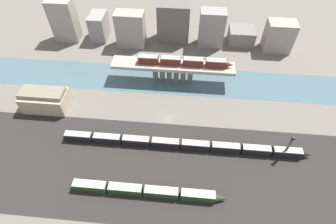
{
  "coord_description": "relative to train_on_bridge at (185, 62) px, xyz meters",
  "views": [
    {
      "loc": [
        6.64,
        -71.26,
        84.74
      ],
      "look_at": [
        0.0,
        0.17,
        3.93
      ],
      "focal_mm": 28.0,
      "sensor_mm": 36.0,
      "label": 1
    }
  ],
  "objects": [
    {
      "name": "train_yard_mid",
      "position": [
        2.09,
        -38.38,
        -9.82
      ],
      "size": [
        94.19,
        2.88,
        3.73
      ],
      "color": "black",
      "rests_on": "ground"
    },
    {
      "name": "city_block_right",
      "position": [
        -7.71,
        35.74,
        -1.08
      ],
      "size": [
        17.27,
        11.09,
        21.15
      ],
      "primitive_type": "cube",
      "color": "#605B56",
      "rests_on": "ground"
    },
    {
      "name": "river_water",
      "position": [
        -5.24,
        0.0,
        -11.65
      ],
      "size": [
        320.0,
        19.92,
        0.01
      ],
      "primitive_type": "cube",
      "color": "#47606B",
      "rests_on": "ground"
    },
    {
      "name": "ground_plane",
      "position": [
        -5.24,
        -24.35,
        -11.65
      ],
      "size": [
        400.0,
        400.0,
        0.0
      ],
      "primitive_type": "plane",
      "color": "#666056"
    },
    {
      "name": "city_block_far_right",
      "position": [
        12.96,
        32.37,
        -1.79
      ],
      "size": [
        13.32,
        8.72,
        19.72
      ],
      "primitive_type": "cube",
      "color": "gray",
      "rests_on": "ground"
    },
    {
      "name": "city_block_low",
      "position": [
        48.45,
        31.06,
        -3.67
      ],
      "size": [
        14.39,
        9.71,
        15.97
      ],
      "primitive_type": "cube",
      "color": "gray",
      "rests_on": "ground"
    },
    {
      "name": "train_on_bridge",
      "position": [
        0.0,
        0.0,
        0.0
      ],
      "size": [
        42.83,
        3.14,
        3.73
      ],
      "color": "#5B1E19",
      "rests_on": "bridge"
    },
    {
      "name": "city_block_tall",
      "position": [
        30.02,
        35.54,
        -7.39
      ],
      "size": [
        13.75,
        12.11,
        8.53
      ],
      "primitive_type": "cube",
      "color": "slate",
      "rests_on": "ground"
    },
    {
      "name": "city_block_center",
      "position": [
        -30.21,
        28.07,
        -2.19
      ],
      "size": [
        15.04,
        8.68,
        18.93
      ],
      "primitive_type": "cube",
      "color": "gray",
      "rests_on": "ground"
    },
    {
      "name": "railbed_yard",
      "position": [
        -5.24,
        -48.35,
        -11.65
      ],
      "size": [
        280.0,
        42.0,
        0.01
      ],
      "primitive_type": "cube",
      "color": "#282623",
      "rests_on": "ground"
    },
    {
      "name": "signal_tower",
      "position": [
        39.6,
        -38.64,
        -5.92
      ],
      "size": [
        1.0,
        0.9,
        11.63
      ],
      "color": "#4C4C51",
      "rests_on": "ground"
    },
    {
      "name": "bridge",
      "position": [
        -5.24,
        -0.0,
        -3.93
      ],
      "size": [
        56.62,
        8.56,
        9.83
      ],
      "color": "gray",
      "rests_on": "ground"
    },
    {
      "name": "city_block_left",
      "position": [
        -49.36,
        33.42,
        -4.61
      ],
      "size": [
        8.41,
        13.04,
        14.09
      ],
      "primitive_type": "cube",
      "color": "gray",
      "rests_on": "ground"
    },
    {
      "name": "train_yard_near",
      "position": [
        -8.89,
        -58.14,
        -9.92
      ],
      "size": [
        52.14,
        3.08,
        3.56
      ],
      "color": "#23381E",
      "rests_on": "ground"
    },
    {
      "name": "warehouse_building",
      "position": [
        -58.3,
        -22.41,
        -7.16
      ],
      "size": [
        18.87,
        10.52,
        9.45
      ],
      "color": "tan",
      "rests_on": "ground"
    },
    {
      "name": "city_block_far_left",
      "position": [
        -67.3,
        30.62,
        -0.31
      ],
      "size": [
        13.27,
        8.41,
        22.68
      ],
      "primitive_type": "cube",
      "color": "gray",
      "rests_on": "ground"
    }
  ]
}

